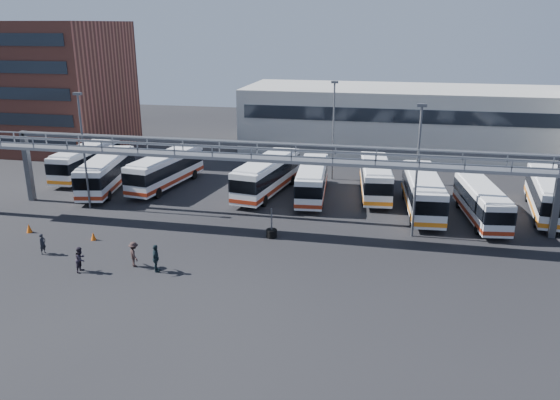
% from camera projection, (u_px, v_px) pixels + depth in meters
% --- Properties ---
extents(ground, '(140.00, 140.00, 0.00)m').
position_uv_depth(ground, '(238.00, 259.00, 38.11)').
color(ground, black).
rests_on(ground, ground).
extents(gantry, '(51.40, 5.15, 7.10)m').
position_uv_depth(gantry, '(257.00, 163.00, 41.88)').
color(gantry, gray).
rests_on(gantry, ground).
extents(apartment_building, '(18.00, 15.00, 16.00)m').
position_uv_depth(apartment_building, '(47.00, 86.00, 70.27)').
color(apartment_building, brown).
rests_on(apartment_building, ground).
extents(warehouse, '(42.00, 14.00, 8.00)m').
position_uv_depth(warehouse, '(410.00, 119.00, 69.89)').
color(warehouse, '#9E9E99').
rests_on(warehouse, ground).
extents(light_pole_left, '(0.70, 0.35, 10.21)m').
position_uv_depth(light_pole_left, '(83.00, 145.00, 46.95)').
color(light_pole_left, '#4C4F54').
rests_on(light_pole_left, ground).
extents(light_pole_mid, '(0.70, 0.35, 10.21)m').
position_uv_depth(light_pole_mid, '(417.00, 164.00, 40.50)').
color(light_pole_mid, '#4C4F54').
rests_on(light_pole_mid, ground).
extents(light_pole_back, '(0.70, 0.35, 10.21)m').
position_uv_depth(light_pole_back, '(333.00, 125.00, 56.04)').
color(light_pole_back, '#4C4F54').
rests_on(light_pole_back, ground).
extents(bus_0, '(2.79, 11.03, 3.33)m').
position_uv_depth(bus_0, '(86.00, 160.00, 58.20)').
color(bus_0, silver).
rests_on(bus_0, ground).
extents(bus_1, '(4.68, 11.44, 3.39)m').
position_uv_depth(bus_1, '(107.00, 171.00, 53.48)').
color(bus_1, silver).
rests_on(bus_1, ground).
extents(bus_2, '(4.07, 11.35, 3.37)m').
position_uv_depth(bus_2, '(166.00, 169.00, 54.44)').
color(bus_2, silver).
rests_on(bus_2, ground).
extents(bus_4, '(4.39, 11.77, 3.50)m').
position_uv_depth(bus_4, '(267.00, 174.00, 52.21)').
color(bus_4, silver).
rests_on(bus_4, ground).
extents(bus_5, '(3.29, 10.67, 3.19)m').
position_uv_depth(bus_5, '(312.00, 180.00, 51.09)').
color(bus_5, silver).
rests_on(bus_5, ground).
extents(bus_6, '(3.59, 11.13, 3.32)m').
position_uv_depth(bus_6, '(375.00, 176.00, 51.97)').
color(bus_6, silver).
rests_on(bus_6, ground).
extents(bus_7, '(3.47, 11.43, 3.42)m').
position_uv_depth(bus_7, '(423.00, 191.00, 47.08)').
color(bus_7, silver).
rests_on(bus_7, ground).
extents(bus_8, '(3.62, 10.23, 3.04)m').
position_uv_depth(bus_8, '(482.00, 202.00, 45.05)').
color(bus_8, silver).
rests_on(bus_8, ground).
extents(bus_9, '(3.73, 11.31, 3.37)m').
position_uv_depth(bus_9, '(548.00, 194.00, 46.41)').
color(bus_9, silver).
rests_on(bus_9, ground).
extents(pedestrian_a, '(0.42, 0.59, 1.53)m').
position_uv_depth(pedestrian_a, '(43.00, 244.00, 38.79)').
color(pedestrian_a, black).
rests_on(pedestrian_a, ground).
extents(pedestrian_b, '(0.67, 0.85, 1.73)m').
position_uv_depth(pedestrian_b, '(81.00, 259.00, 36.01)').
color(pedestrian_b, black).
rests_on(pedestrian_b, ground).
extents(pedestrian_c, '(1.23, 1.28, 1.75)m').
position_uv_depth(pedestrian_c, '(134.00, 254.00, 36.75)').
color(pedestrian_c, black).
rests_on(pedestrian_c, ground).
extents(pedestrian_d, '(0.71, 1.19, 1.90)m').
position_uv_depth(pedestrian_d, '(156.00, 258.00, 35.93)').
color(pedestrian_d, '#1A2A30').
rests_on(pedestrian_d, ground).
extents(cone_left, '(0.55, 0.55, 0.71)m').
position_uv_depth(cone_left, '(29.00, 228.00, 42.90)').
color(cone_left, '#D1520B').
rests_on(cone_left, ground).
extents(cone_right, '(0.51, 0.51, 0.63)m').
position_uv_depth(cone_right, '(93.00, 236.00, 41.40)').
color(cone_right, '#D1520B').
rests_on(cone_right, ground).
extents(tire_stack, '(0.82, 0.82, 2.35)m').
position_uv_depth(tire_stack, '(272.00, 232.00, 41.90)').
color(tire_stack, black).
rests_on(tire_stack, ground).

